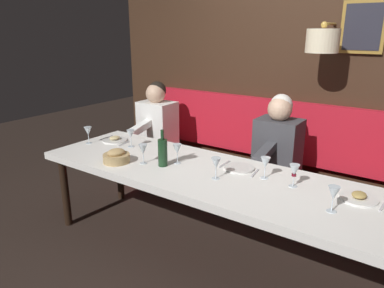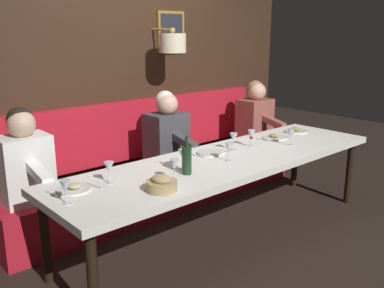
{
  "view_description": "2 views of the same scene",
  "coord_description": "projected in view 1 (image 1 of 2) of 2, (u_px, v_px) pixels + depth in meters",
  "views": [
    {
      "loc": [
        -2.19,
        -1.19,
        1.78
      ],
      "look_at": [
        0.05,
        0.38,
        0.92
      ],
      "focal_mm": 33.61,
      "sensor_mm": 36.0,
      "label": 1
    },
    {
      "loc": [
        -2.47,
        2.63,
        1.81
      ],
      "look_at": [
        0.05,
        0.38,
        0.92
      ],
      "focal_mm": 39.77,
      "sensor_mm": 36.0,
      "label": 2
    }
  ],
  "objects": [
    {
      "name": "wine_bottle",
      "position": [
        163.0,
        152.0,
        2.87
      ],
      "size": [
        0.08,
        0.08,
        0.3
      ],
      "color": "#19381E",
      "rests_on": "dining_table"
    },
    {
      "name": "diner_near",
      "position": [
        278.0,
        140.0,
        3.33
      ],
      "size": [
        0.6,
        0.4,
        0.79
      ],
      "color": "#3D3D42",
      "rests_on": "banquette_bench"
    },
    {
      "name": "place_setting_2",
      "position": [
        359.0,
        197.0,
        2.32
      ],
      "size": [
        0.24,
        0.31,
        0.05
      ],
      "color": "white",
      "rests_on": "dining_table"
    },
    {
      "name": "wine_glass_1",
      "position": [
        334.0,
        194.0,
        2.13
      ],
      "size": [
        0.07,
        0.07,
        0.16
      ],
      "color": "silver",
      "rests_on": "dining_table"
    },
    {
      "name": "wine_glass_3",
      "position": [
        265.0,
        163.0,
        2.62
      ],
      "size": [
        0.07,
        0.07,
        0.16
      ],
      "color": "silver",
      "rests_on": "dining_table"
    },
    {
      "name": "banquette_bench",
      "position": [
        272.0,
        197.0,
        3.52
      ],
      "size": [
        0.52,
        3.49,
        0.45
      ],
      "primitive_type": "cube",
      "color": "red",
      "rests_on": "ground_plane"
    },
    {
      "name": "wine_glass_5",
      "position": [
        143.0,
        150.0,
        2.92
      ],
      "size": [
        0.07,
        0.07,
        0.16
      ],
      "color": "silver",
      "rests_on": "dining_table"
    },
    {
      "name": "back_wall_panel",
      "position": [
        303.0,
        75.0,
        3.63
      ],
      "size": [
        0.59,
        4.69,
        2.9
      ],
      "color": "#382316",
      "rests_on": "ground_plane"
    },
    {
      "name": "wine_glass_6",
      "position": [
        131.0,
        135.0,
        3.34
      ],
      "size": [
        0.07,
        0.07,
        0.16
      ],
      "color": "silver",
      "rests_on": "dining_table"
    },
    {
      "name": "bread_bowl",
      "position": [
        116.0,
        157.0,
        2.97
      ],
      "size": [
        0.22,
        0.22,
        0.12
      ],
      "color": "tan",
      "rests_on": "dining_table"
    },
    {
      "name": "place_setting_0",
      "position": [
        115.0,
        140.0,
        3.55
      ],
      "size": [
        0.24,
        0.32,
        0.05
      ],
      "color": "silver",
      "rests_on": "dining_table"
    },
    {
      "name": "wine_glass_0",
      "position": [
        177.0,
        150.0,
        2.93
      ],
      "size": [
        0.07,
        0.07,
        0.16
      ],
      "color": "silver",
      "rests_on": "dining_table"
    },
    {
      "name": "ground_plane",
      "position": [
        227.0,
        262.0,
        2.9
      ],
      "size": [
        12.0,
        12.0,
        0.0
      ],
      "primitive_type": "plane",
      "color": "black"
    },
    {
      "name": "diner_middle",
      "position": [
        157.0,
        119.0,
        4.13
      ],
      "size": [
        0.6,
        0.4,
        0.79
      ],
      "color": "white",
      "rests_on": "banquette_bench"
    },
    {
      "name": "wine_glass_2",
      "position": [
        88.0,
        132.0,
        3.45
      ],
      "size": [
        0.07,
        0.07,
        0.16
      ],
      "color": "silver",
      "rests_on": "dining_table"
    },
    {
      "name": "dining_table",
      "position": [
        229.0,
        184.0,
        2.69
      ],
      "size": [
        0.9,
        3.29,
        0.74
      ],
      "color": "white",
      "rests_on": "ground_plane"
    },
    {
      "name": "wine_glass_7",
      "position": [
        294.0,
        171.0,
        2.48
      ],
      "size": [
        0.07,
        0.07,
        0.16
      ],
      "color": "silver",
      "rests_on": "dining_table"
    },
    {
      "name": "wine_glass_4",
      "position": [
        216.0,
        164.0,
        2.62
      ],
      "size": [
        0.07,
        0.07,
        0.16
      ],
      "color": "silver",
      "rests_on": "dining_table"
    },
    {
      "name": "place_setting_3",
      "position": [
        239.0,
        168.0,
        2.83
      ],
      "size": [
        0.24,
        0.32,
        0.01
      ],
      "color": "silver",
      "rests_on": "dining_table"
    }
  ]
}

